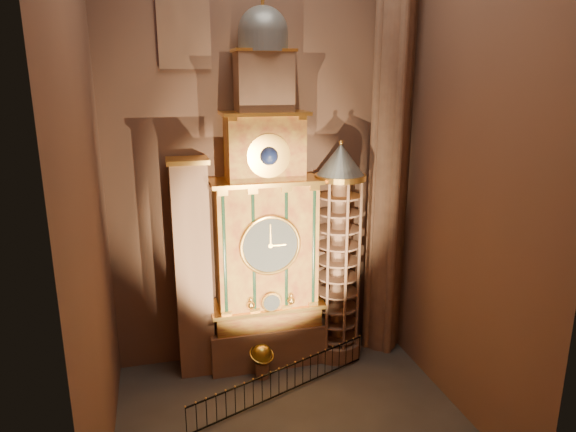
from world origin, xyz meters
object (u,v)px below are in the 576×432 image
object	(u,v)px
portrait_tower	(193,269)
iron_railing	(283,381)
astronomical_clock	(266,231)
celestial_globe	(262,358)
stair_turret	(338,255)

from	to	relation	value
portrait_tower	iron_railing	world-z (taller)	portrait_tower
astronomical_clock	iron_railing	size ratio (longest dim) A/B	1.94
celestial_globe	iron_railing	world-z (taller)	celestial_globe
astronomical_clock	portrait_tower	distance (m)	3.73
iron_railing	celestial_globe	bearing A→B (deg)	110.76
portrait_tower	stair_turret	distance (m)	6.91
portrait_tower	stair_turret	bearing A→B (deg)	-2.33
stair_turret	celestial_globe	size ratio (longest dim) A/B	6.49
portrait_tower	stair_turret	xyz separation A→B (m)	(6.90, -0.28, 0.12)
celestial_globe	iron_railing	size ratio (longest dim) A/B	0.19
astronomical_clock	stair_turret	size ratio (longest dim) A/B	1.55
astronomical_clock	iron_railing	world-z (taller)	astronomical_clock
portrait_tower	celestial_globe	distance (m)	5.24
astronomical_clock	celestial_globe	size ratio (longest dim) A/B	10.03
celestial_globe	astronomical_clock	bearing A→B (deg)	68.72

